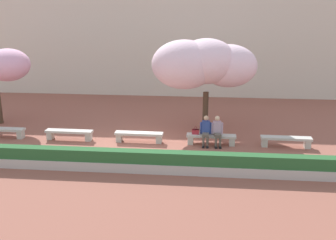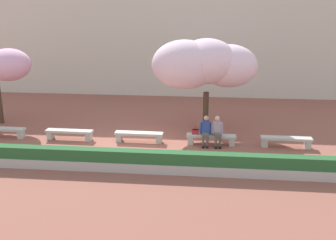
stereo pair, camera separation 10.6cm
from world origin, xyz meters
TOP-DOWN VIEW (x-y plane):
  - ground_plane at (0.00, 0.00)m, footprint 100.00×100.00m
  - building_facade at (0.00, 11.36)m, footprint 29.69×4.00m
  - stone_bench_west_end at (-6.36, 0.00)m, footprint 2.14×0.45m
  - stone_bench_near_west at (-3.18, 0.00)m, footprint 2.14×0.45m
  - stone_bench_center at (0.00, 0.00)m, footprint 2.14×0.45m
  - stone_bench_near_east at (3.18, 0.00)m, footprint 2.14×0.45m
  - stone_bench_east_end at (6.36, 0.00)m, footprint 2.14×0.45m
  - person_seated_left at (2.94, -0.05)m, footprint 0.51×0.68m
  - person_seated_right at (3.43, -0.05)m, footprint 0.51×0.71m
  - handbag at (2.49, 0.01)m, footprint 0.30×0.15m
  - cherry_tree_main at (2.77, 2.15)m, footprint 4.93×3.08m
  - planter_hedge_foreground at (0.00, -3.17)m, footprint 18.62×0.50m

SIDE VIEW (x-z plane):
  - ground_plane at x=0.00m, z-range 0.00..0.00m
  - stone_bench_west_end at x=-6.36m, z-range 0.09..0.54m
  - stone_bench_near_west at x=-3.18m, z-range 0.09..0.54m
  - stone_bench_center at x=0.00m, z-range 0.09..0.54m
  - stone_bench_near_east at x=3.18m, z-range 0.09..0.54m
  - stone_bench_east_end at x=6.36m, z-range 0.09..0.54m
  - planter_hedge_foreground at x=0.00m, z-range -0.01..0.79m
  - handbag at x=2.49m, z-range 0.41..0.75m
  - person_seated_left at x=2.94m, z-range 0.05..1.34m
  - person_seated_right at x=3.43m, z-range 0.05..1.34m
  - cherry_tree_main at x=2.77m, z-range 1.02..5.41m
  - building_facade at x=0.00m, z-range 0.00..8.27m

